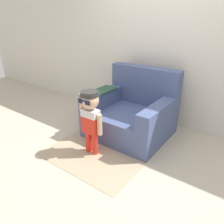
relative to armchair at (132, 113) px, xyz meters
The scene contains 6 objects.
ground_plane 0.41m from the armchair, 57.69° to the right, with size 10.00×10.00×0.00m, color #BCB29E.
wall_back 1.18m from the armchair, 78.75° to the left, with size 10.00×0.05×2.60m.
armchair is the anchor object (origin of this frame).
person_child 0.85m from the armchair, 99.87° to the right, with size 0.36×0.27×0.88m.
side_table 0.86m from the armchair, behind, with size 0.29×0.29×0.51m.
rug 0.66m from the armchair, 96.97° to the right, with size 1.30×1.46×0.01m.
Camera 1 is at (1.43, -2.46, 1.72)m, focal length 35.00 mm.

